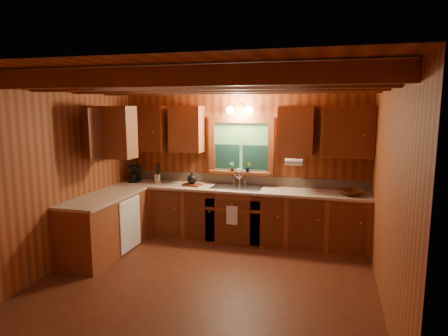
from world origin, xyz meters
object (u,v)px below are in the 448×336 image
coffee_maker (135,174)px  sink (237,190)px  wicker_basket (351,192)px  cutting_board (192,185)px

coffee_maker → sink: bearing=-14.8°
coffee_maker → wicker_basket: 3.66m
cutting_board → wicker_basket: wicker_basket is taller
sink → wicker_basket: sink is taller
cutting_board → coffee_maker: bearing=-175.4°
coffee_maker → wicker_basket: bearing=-15.9°
coffee_maker → cutting_board: 1.11m
sink → coffee_maker: 1.88m
coffee_maker → cutting_board: size_ratio=1.00×
cutting_board → wicker_basket: (2.56, -0.05, 0.03)m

